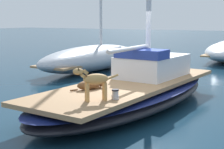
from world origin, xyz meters
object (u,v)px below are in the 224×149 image
at_px(dog_tan, 94,80).
at_px(dog_brown, 90,85).
at_px(deck_winch, 115,95).
at_px(moored_boat_port_side, 92,57).
at_px(sailboat_main, 131,95).

bearing_deg(dog_tan, dog_brown, 127.05).
bearing_deg(deck_winch, moored_boat_port_side, 126.18).
relative_size(dog_tan, dog_brown, 0.82).
height_order(sailboat_main, moored_boat_port_side, moored_boat_port_side).
distance_m(dog_tan, dog_brown, 1.21).
height_order(sailboat_main, dog_tan, dog_tan).
bearing_deg(sailboat_main, moored_boat_port_side, 131.62).
relative_size(sailboat_main, dog_brown, 8.36).
xyz_separation_m(deck_winch, moored_boat_port_side, (-5.05, 6.90, -0.17)).
height_order(dog_brown, deck_winch, dog_brown).
xyz_separation_m(sailboat_main, dog_brown, (-0.44, -1.28, 0.43)).
relative_size(dog_brown, deck_winch, 4.22).
distance_m(dog_tan, moored_boat_port_side, 8.67).
bearing_deg(dog_tan, moored_boat_port_side, 123.21).
xyz_separation_m(dog_tan, deck_winch, (0.31, 0.34, -0.32)).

